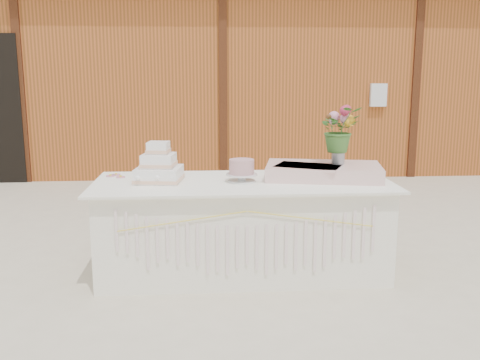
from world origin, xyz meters
name	(u,v)px	position (x,y,z in m)	size (l,w,h in m)	color
ground	(242,271)	(0.00, 0.00, 0.00)	(80.00, 80.00, 0.00)	beige
barn	(218,71)	(-0.01, 5.99, 1.68)	(12.60, 4.60, 3.30)	#AE5324
cake_table	(243,227)	(0.00, 0.00, 0.39)	(2.40, 1.00, 0.77)	white
wedding_cake	(159,168)	(-0.67, 0.03, 0.88)	(0.40, 0.40, 0.32)	white
pink_cake_stand	(242,169)	(-0.01, -0.03, 0.87)	(0.25, 0.25, 0.18)	silver
satin_runner	(323,171)	(0.68, 0.08, 0.83)	(0.93, 0.54, 0.12)	beige
flower_vase	(338,155)	(0.80, 0.09, 0.96)	(0.11, 0.11, 0.15)	#A3A3A7
bouquet	(339,123)	(0.80, 0.09, 1.22)	(0.34, 0.29, 0.38)	#3E6F2C
loose_flowers	(117,178)	(-1.03, 0.15, 0.78)	(0.15, 0.37, 0.02)	#CA7B92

